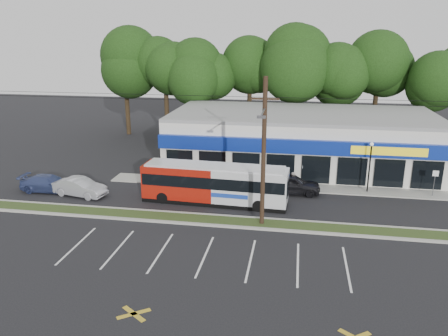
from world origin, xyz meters
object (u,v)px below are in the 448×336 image
sign_post (435,179)px  car_blue (49,183)px  lamp_post (370,161)px  pedestrian_a (258,178)px  car_silver (80,187)px  car_dark (291,184)px  pedestrian_b (292,182)px  metrobus (215,183)px  utility_pole (261,148)px

sign_post → car_blue: bearing=-172.8°
lamp_post → pedestrian_a: (-9.00, -0.30, -1.87)m
lamp_post → car_silver: size_ratio=0.96×
car_dark → pedestrian_b: bearing=-19.6°
lamp_post → car_dark: 6.62m
pedestrian_b → car_silver: bearing=3.7°
lamp_post → car_silver: (-22.91, -4.68, -1.94)m
car_blue → metrobus: bearing=-91.7°
pedestrian_b → sign_post: bearing=173.6°
utility_pole → car_dark: 8.30m
car_silver → car_dark: bearing=-67.3°
car_silver → pedestrian_b: 17.26m
sign_post → car_silver: 28.28m
lamp_post → car_silver: bearing=-168.5°
pedestrian_a → pedestrian_b: bearing=152.5°
car_silver → car_blue: (-3.01, 0.52, -0.04)m
car_silver → pedestrian_a: pedestrian_a is taller
lamp_post → car_silver: 23.46m
pedestrian_a → car_silver: bearing=-0.3°
car_dark → car_silver: bearing=100.1°
pedestrian_a → lamp_post: bearing=164.2°
car_silver → sign_post: bearing=-69.9°
sign_post → pedestrian_b: 11.13m
car_dark → pedestrian_a: size_ratio=2.98×
lamp_post → pedestrian_b: 6.41m
metrobus → car_dark: 6.51m
utility_pole → pedestrian_a: size_ratio=31.05×
metrobus → lamp_post: bearing=22.7°
metrobus → pedestrian_b: size_ratio=6.70×
car_silver → pedestrian_a: (13.91, 4.38, 0.08)m
utility_pole → sign_post: size_ratio=22.47×
lamp_post → metrobus: bearing=-160.2°
pedestrian_a → pedestrian_b: (2.91, -0.50, 0.04)m
utility_pole → lamp_post: size_ratio=11.76×
lamp_post → sign_post: lamp_post is taller
utility_pole → lamp_post: bearing=43.9°
car_silver → pedestrian_b: bearing=-66.0°
car_dark → metrobus: bearing=116.7°
car_blue → pedestrian_b: 20.12m
metrobus → pedestrian_a: (2.94, 4.00, -0.78)m
sign_post → lamp_post: bearing=177.4°
pedestrian_b → metrobus: bearing=21.6°
sign_post → car_dark: size_ratio=0.46×
metrobus → car_dark: metrobus is taller
car_dark → car_silver: car_dark is taller
car_silver → pedestrian_a: size_ratio=2.75×
utility_pole → car_silver: 15.80m
sign_post → car_dark: 11.31m
car_dark → pedestrian_b: (0.14, 0.44, 0.02)m
car_blue → pedestrian_a: (16.93, 3.86, 0.12)m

